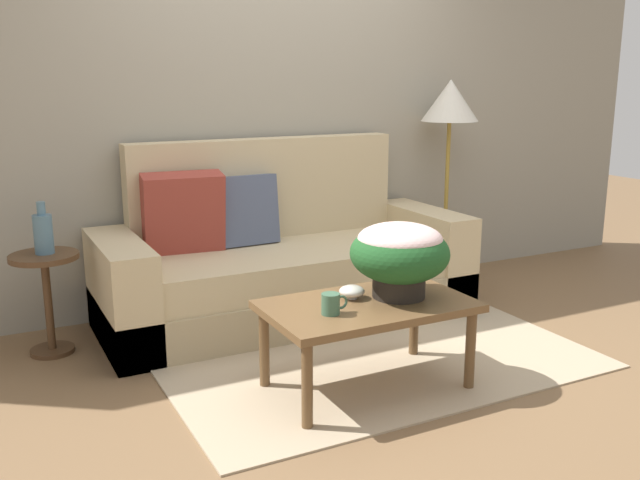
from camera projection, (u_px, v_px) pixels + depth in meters
ground_plane at (362, 349)px, 3.90m from camera, size 14.00×14.00×0.00m
wall_back at (272, 95)px, 4.63m from camera, size 6.40×0.12×2.73m
area_rug at (354, 344)px, 3.97m from camera, size 2.25×1.89×0.01m
couch at (281, 265)px, 4.39m from camera, size 2.30×0.88×1.10m
coffee_table at (368, 313)px, 3.34m from camera, size 0.99×0.58×0.44m
side_table at (47, 285)px, 3.77m from camera, size 0.36×0.36×0.56m
floor_lamp at (450, 115)px, 4.97m from camera, size 0.41×0.41×1.47m
potted_plant at (400, 252)px, 3.36m from camera, size 0.48×0.48×0.37m
coffee_mug at (331, 304)px, 3.15m from camera, size 0.13×0.08×0.10m
snack_bowl at (352, 291)px, 3.38m from camera, size 0.13×0.13×0.07m
table_vase at (43, 233)px, 3.72m from camera, size 0.10×0.10×0.28m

